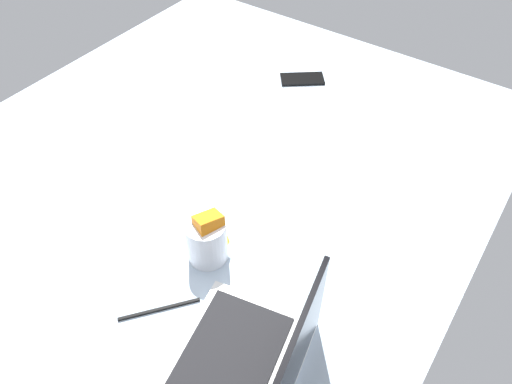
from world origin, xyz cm
name	(u,v)px	position (x,y,z in cm)	size (l,w,h in cm)	color
bed_mattress	(193,203)	(0.00, 0.00, 9.00)	(180.00, 140.00, 18.00)	silver
laptop	(246,372)	(34.63, 43.13, 22.41)	(36.97, 29.20, 23.00)	silver
snack_cup	(207,239)	(15.97, 19.27, 24.03)	(9.00, 9.06, 13.79)	silver
cell_phone	(303,79)	(-56.40, 0.34, 18.40)	(6.80, 14.00, 0.80)	black
charger_cable	(159,309)	(32.73, 19.58, 18.30)	(17.00, 0.60, 0.60)	black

